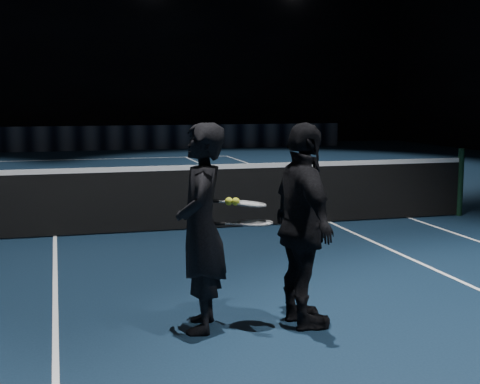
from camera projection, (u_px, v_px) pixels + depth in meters
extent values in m
plane|color=black|center=(55.00, 237.00, 9.28)|extent=(36.00, 36.00, 0.00)
plane|color=black|center=(49.00, 17.00, 25.76)|extent=(30.00, 0.00, 30.00)
cylinder|color=black|center=(460.00, 182.00, 10.88)|extent=(0.10, 0.10, 1.10)
cube|color=black|center=(54.00, 205.00, 9.21)|extent=(12.80, 0.02, 0.86)
cube|color=white|center=(52.00, 171.00, 9.15)|extent=(12.80, 0.03, 0.07)
cube|color=black|center=(54.00, 139.00, 24.01)|extent=(22.00, 0.15, 0.90)
imported|color=black|center=(201.00, 228.00, 5.47)|extent=(0.56, 0.71, 1.72)
imported|color=black|center=(303.00, 226.00, 5.55)|extent=(0.45, 1.02, 1.72)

